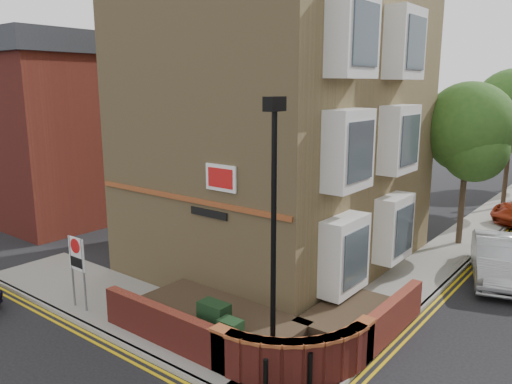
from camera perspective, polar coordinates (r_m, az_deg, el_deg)
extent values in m
plane|color=black|center=(12.44, -7.98, -20.31)|extent=(120.00, 120.00, 0.00)
cube|color=gray|center=(15.61, -13.13, -13.18)|extent=(13.00, 3.00, 0.12)
cube|color=gray|center=(24.77, 23.40, -4.34)|extent=(2.00, 32.00, 0.12)
cube|color=gray|center=(14.83, -17.78, -14.88)|extent=(13.00, 0.15, 0.12)
cube|color=gray|center=(24.56, 25.66, -4.68)|extent=(0.15, 32.00, 0.12)
cube|color=gold|center=(14.73, -18.60, -15.36)|extent=(13.00, 0.28, 0.01)
cube|color=gold|center=(24.52, 26.22, -4.89)|extent=(0.28, 32.00, 0.01)
cube|color=#998051|center=(18.59, 2.94, 8.93)|extent=(8.00, 10.00, 11.00)
cube|color=brown|center=(15.11, -8.20, -0.74)|extent=(7.80, 0.06, 0.15)
cube|color=white|center=(13.91, -4.03, 1.62)|extent=(1.10, 0.05, 0.75)
cube|color=black|center=(14.48, -5.44, -2.45)|extent=(1.40, 0.04, 0.22)
cylinder|color=black|center=(10.94, 2.01, -6.70)|extent=(0.12, 0.12, 6.00)
cylinder|color=black|center=(12.03, 1.91, -18.50)|extent=(0.20, 0.20, 0.80)
cube|color=black|center=(10.36, 2.14, 10.03)|extent=(0.25, 0.50, 0.30)
cube|color=black|center=(13.07, -4.79, -14.90)|extent=(0.80, 0.45, 1.20)
cube|color=black|center=(12.42, -2.93, -16.67)|extent=(0.55, 0.40, 1.10)
cylinder|color=black|center=(11.26, 1.11, -20.56)|extent=(0.11, 0.11, 0.90)
cylinder|color=black|center=(11.53, 6.18, -19.75)|extent=(0.11, 0.11, 0.90)
cylinder|color=slate|center=(16.03, -20.25, -8.46)|extent=(0.06, 0.06, 2.20)
cylinder|color=slate|center=(15.54, -19.06, -9.02)|extent=(0.06, 0.06, 2.20)
cube|color=white|center=(15.59, -19.82, -6.67)|extent=(0.72, 0.04, 1.00)
cylinder|color=red|center=(15.50, -19.98, -5.82)|extent=(0.44, 0.02, 0.44)
cube|color=maroon|center=(27.42, -18.19, 5.97)|extent=(6.00, 10.00, 8.00)
cube|color=#24262B|center=(27.35, -18.83, 15.37)|extent=(6.40, 10.40, 1.00)
cylinder|color=#382B1E|center=(22.34, 22.57, 0.20)|extent=(0.24, 0.24, 4.55)
sphere|color=#29541C|center=(22.00, 23.12, 6.84)|extent=(3.64, 3.64, 3.64)
sphere|color=#29541C|center=(21.69, 23.75, 4.48)|extent=(2.60, 2.60, 2.60)
sphere|color=#29541C|center=(22.50, 22.56, 5.82)|extent=(2.86, 2.86, 2.86)
cylinder|color=#382B1E|center=(30.00, 26.79, 3.13)|extent=(0.24, 0.24, 5.04)
sphere|color=#29541C|center=(30.23, 26.81, 7.73)|extent=(3.17, 3.17, 3.17)
imported|color=#979A9E|center=(19.33, 26.02, -6.89)|extent=(2.91, 4.88, 1.52)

